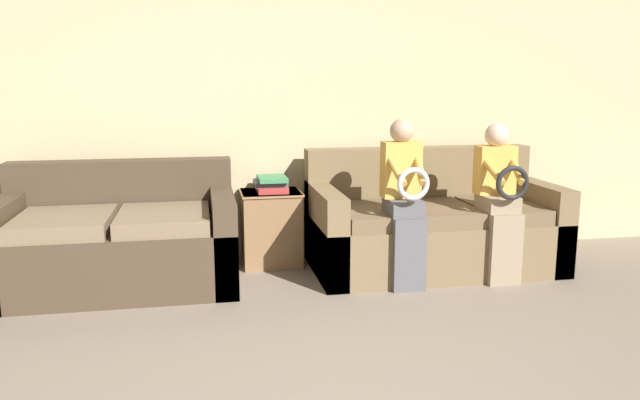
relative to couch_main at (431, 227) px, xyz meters
name	(u,v)px	position (x,y,z in m)	size (l,w,h in m)	color
wall_back	(266,102)	(-1.22, 0.57, 0.96)	(7.96, 0.06, 2.55)	#C6B789
couch_main	(431,227)	(0.00, 0.00, 0.00)	(1.87, 0.94, 0.91)	brown
couch_side	(119,242)	(-2.35, -0.01, 0.00)	(1.64, 0.97, 0.86)	#473828
child_left_seated	(404,195)	(-0.36, -0.40, 0.34)	(0.27, 0.37, 1.19)	#56565B
child_right_seated	(500,195)	(0.36, -0.40, 0.32)	(0.28, 0.37, 1.15)	gray
side_shelf	(271,227)	(-1.23, 0.30, -0.02)	(0.48, 0.43, 0.59)	olive
book_stack	(271,184)	(-1.22, 0.30, 0.33)	(0.25, 0.33, 0.12)	#BC3833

